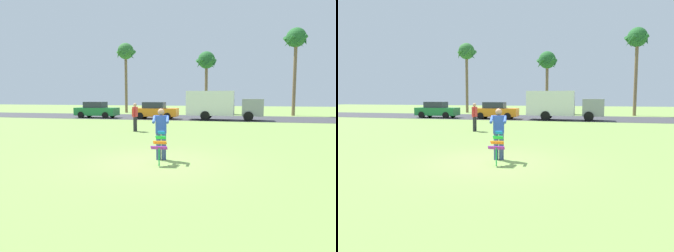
{
  "view_description": "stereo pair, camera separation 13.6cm",
  "coord_description": "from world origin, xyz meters",
  "views": [
    {
      "loc": [
        2.67,
        -9.38,
        2.13
      ],
      "look_at": [
        0.11,
        1.37,
        1.05
      ],
      "focal_mm": 32.46,
      "sensor_mm": 36.0,
      "label": 1
    },
    {
      "loc": [
        2.81,
        -9.35,
        2.13
      ],
      "look_at": [
        0.11,
        1.37,
        1.05
      ],
      "focal_mm": 32.46,
      "sensor_mm": 36.0,
      "label": 2
    }
  ],
  "objects": [
    {
      "name": "ground_plane",
      "position": [
        0.0,
        0.0,
        0.0
      ],
      "size": [
        120.0,
        120.0,
        0.0
      ],
      "primitive_type": "plane",
      "color": "olive"
    },
    {
      "name": "road_strip",
      "position": [
        0.0,
        20.83,
        0.01
      ],
      "size": [
        120.0,
        8.0,
        0.01
      ],
      "primitive_type": "cube",
      "color": "#38383D",
      "rests_on": "ground"
    },
    {
      "name": "person_kite_flyer",
      "position": [
        0.11,
        0.35,
        0.95
      ],
      "size": [
        0.64,
        0.73,
        1.73
      ],
      "color": "#384772",
      "rests_on": "ground"
    },
    {
      "name": "kite_held",
      "position": [
        0.27,
        -0.38,
        0.68
      ],
      "size": [
        0.52,
        0.66,
        1.04
      ],
      "color": "blue",
      "rests_on": "ground"
    },
    {
      "name": "parked_car_green",
      "position": [
        -11.3,
        18.43,
        0.77
      ],
      "size": [
        4.22,
        1.87,
        1.6
      ],
      "color": "#1E7238",
      "rests_on": "ground"
    },
    {
      "name": "parked_car_orange",
      "position": [
        -5.2,
        18.43,
        0.77
      ],
      "size": [
        4.23,
        1.9,
        1.6
      ],
      "color": "orange",
      "rests_on": "ground"
    },
    {
      "name": "parked_truck_grey_van",
      "position": [
        0.84,
        18.43,
        1.41
      ],
      "size": [
        6.73,
        2.19,
        2.62
      ],
      "color": "gray",
      "rests_on": "ground"
    },
    {
      "name": "palm_tree_left_near",
      "position": [
        -12.06,
        28.57,
        7.61
      ],
      "size": [
        2.58,
        2.71,
        9.08
      ],
      "color": "brown",
      "rests_on": "ground"
    },
    {
      "name": "palm_tree_right_near",
      "position": [
        -1.51,
        28.57,
        6.3
      ],
      "size": [
        2.58,
        2.71,
        7.65
      ],
      "color": "brown",
      "rests_on": "ground"
    },
    {
      "name": "palm_tree_centre_far",
      "position": [
        8.43,
        26.8,
        8.1
      ],
      "size": [
        2.58,
        2.71,
        9.6
      ],
      "color": "brown",
      "rests_on": "ground"
    },
    {
      "name": "person_walker_near",
      "position": [
        -3.57,
        8.12,
        0.93
      ],
      "size": [
        0.24,
        0.57,
        1.73
      ],
      "color": "#26262B",
      "rests_on": "ground"
    }
  ]
}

